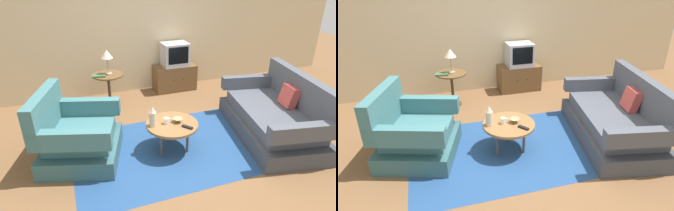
% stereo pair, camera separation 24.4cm
% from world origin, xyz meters
% --- Properties ---
extents(ground_plane, '(16.00, 16.00, 0.00)m').
position_xyz_m(ground_plane, '(0.00, 0.00, 0.00)').
color(ground_plane, brown).
extents(back_wall, '(9.00, 0.12, 2.70)m').
position_xyz_m(back_wall, '(0.00, 2.32, 1.35)').
color(back_wall, '#CCB78E').
rests_on(back_wall, ground).
extents(area_rug, '(2.65, 1.77, 0.00)m').
position_xyz_m(area_rug, '(-0.14, 0.01, 0.00)').
color(area_rug, navy).
rests_on(area_rug, ground).
extents(armchair, '(1.18, 1.22, 0.93)m').
position_xyz_m(armchair, '(-1.36, 0.26, 0.31)').
color(armchair, '#325C60').
rests_on(armchair, ground).
extents(couch, '(1.30, 1.96, 0.90)m').
position_xyz_m(couch, '(1.44, -0.11, 0.29)').
color(couch, '#3E424B').
rests_on(couch, ground).
extents(coffee_table, '(0.70, 0.70, 0.41)m').
position_xyz_m(coffee_table, '(-0.14, 0.01, 0.37)').
color(coffee_table, olive).
rests_on(coffee_table, ground).
extents(side_table, '(0.53, 0.53, 0.61)m').
position_xyz_m(side_table, '(-0.70, 1.67, 0.44)').
color(side_table, brown).
rests_on(side_table, ground).
extents(tv_stand, '(0.83, 0.43, 0.51)m').
position_xyz_m(tv_stand, '(0.67, 2.02, 0.25)').
color(tv_stand, brown).
rests_on(tv_stand, ground).
extents(television, '(0.50, 0.39, 0.45)m').
position_xyz_m(television, '(0.67, 2.01, 0.73)').
color(television, '#B7B7BC').
rests_on(television, tv_stand).
extents(table_lamp, '(0.20, 0.20, 0.43)m').
position_xyz_m(table_lamp, '(-0.68, 1.67, 0.94)').
color(table_lamp, '#9E937A').
rests_on(table_lamp, side_table).
extents(vase, '(0.09, 0.09, 0.27)m').
position_xyz_m(vase, '(-0.40, 0.04, 0.54)').
color(vase, beige).
rests_on(vase, coffee_table).
extents(mug, '(0.11, 0.07, 0.08)m').
position_xyz_m(mug, '(-0.21, 0.04, 0.45)').
color(mug, white).
rests_on(mug, coffee_table).
extents(bowl, '(0.13, 0.13, 0.06)m').
position_xyz_m(bowl, '(-0.06, 0.02, 0.44)').
color(bowl, tan).
rests_on(bowl, coffee_table).
extents(tv_remote_dark, '(0.13, 0.15, 0.02)m').
position_xyz_m(tv_remote_dark, '(0.01, -0.16, 0.42)').
color(tv_remote_dark, black).
rests_on(tv_remote_dark, coffee_table).
extents(book, '(0.24, 0.17, 0.03)m').
position_xyz_m(book, '(-0.86, 1.60, 0.62)').
color(book, '#3D663D').
rests_on(book, side_table).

